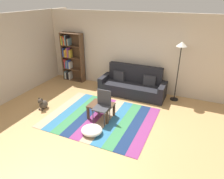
{
  "coord_description": "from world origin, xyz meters",
  "views": [
    {
      "loc": [
        2.2,
        -4.24,
        3.2
      ],
      "look_at": [
        -0.04,
        0.78,
        0.65
      ],
      "focal_mm": 33.05,
      "sensor_mm": 36.0,
      "label": 1
    }
  ],
  "objects": [
    {
      "name": "back_wall",
      "position": [
        0.0,
        2.55,
        1.35
      ],
      "size": [
        6.8,
        0.1,
        2.7
      ],
      "primitive_type": "cube",
      "color": "beige",
      "rests_on": "ground_plane"
    },
    {
      "name": "standing_lamp",
      "position": [
        1.61,
        2.19,
        1.61
      ],
      "size": [
        0.32,
        0.32,
        1.93
      ],
      "color": "black",
      "rests_on": "ground_plane"
    },
    {
      "name": "couch",
      "position": [
        0.2,
        2.02,
        0.34
      ],
      "size": [
        2.26,
        0.8,
        1.0
      ],
      "color": "black",
      "rests_on": "ground_plane"
    },
    {
      "name": "dog",
      "position": [
        -1.96,
        -0.07,
        0.16
      ],
      "size": [
        0.22,
        0.35,
        0.4
      ],
      "color": "#473D33",
      "rests_on": "ground_plane"
    },
    {
      "name": "tv_remote",
      "position": [
        -0.2,
        0.24,
        0.42
      ],
      "size": [
        0.1,
        0.16,
        0.02
      ],
      "primitive_type": "cube",
      "rotation": [
        0.0,
        0.0,
        0.4
      ],
      "color": "black",
      "rests_on": "coffee_table"
    },
    {
      "name": "ground_plane",
      "position": [
        0.0,
        0.0,
        0.0
      ],
      "size": [
        14.0,
        14.0,
        0.0
      ],
      "primitive_type": "plane",
      "color": "tan"
    },
    {
      "name": "left_wall",
      "position": [
        -3.4,
        0.75,
        1.35
      ],
      "size": [
        0.1,
        5.5,
        2.7
      ],
      "primitive_type": "cube",
      "color": "beige",
      "rests_on": "ground_plane"
    },
    {
      "name": "coffee_table",
      "position": [
        -0.12,
        0.22,
        0.34
      ],
      "size": [
        0.67,
        0.54,
        0.4
      ],
      "color": "#513826",
      "rests_on": "rug"
    },
    {
      "name": "folding_chair",
      "position": [
        0.0,
        0.09,
        0.53
      ],
      "size": [
        0.4,
        0.4,
        0.9
      ],
      "rotation": [
        0.0,
        0.0,
        -0.84
      ],
      "color": "#38383D",
      "rests_on": "ground_plane"
    },
    {
      "name": "pouf",
      "position": [
        0.01,
        -0.56,
        0.1
      ],
      "size": [
        0.54,
        0.51,
        0.18
      ],
      "primitive_type": "ellipsoid",
      "color": "white",
      "rests_on": "rug"
    },
    {
      "name": "rug",
      "position": [
        -0.12,
        0.18,
        0.01
      ],
      "size": [
        2.93,
        2.31,
        0.01
      ],
      "color": "tan",
      "rests_on": "ground_plane"
    },
    {
      "name": "bookshelf",
      "position": [
        -2.51,
        2.31,
        0.95
      ],
      "size": [
        0.9,
        0.28,
        1.89
      ],
      "color": "brown",
      "rests_on": "ground_plane"
    }
  ]
}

